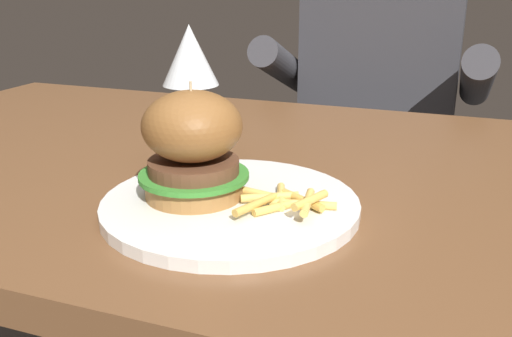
{
  "coord_description": "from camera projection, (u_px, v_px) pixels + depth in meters",
  "views": [
    {
      "loc": [
        0.28,
        -0.73,
        1.0
      ],
      "look_at": [
        0.06,
        -0.14,
        0.78
      ],
      "focal_mm": 40.0,
      "sensor_mm": 36.0,
      "label": 1
    }
  ],
  "objects": [
    {
      "name": "dining_table",
      "position": [
        249.0,
        217.0,
        0.85
      ],
      "size": [
        1.45,
        0.8,
        0.74
      ],
      "color": "brown",
      "rests_on": "ground"
    },
    {
      "name": "main_plate",
      "position": [
        231.0,
        205.0,
        0.65
      ],
      "size": [
        0.29,
        0.29,
        0.01
      ],
      "primitive_type": "cylinder",
      "color": "white",
      "rests_on": "dining_table"
    },
    {
      "name": "burger_sandwich",
      "position": [
        193.0,
        145.0,
        0.64
      ],
      "size": [
        0.13,
        0.13,
        0.13
      ],
      "color": "#9E6B38",
      "rests_on": "main_plate"
    },
    {
      "name": "fries_pile",
      "position": [
        285.0,
        201.0,
        0.62
      ],
      "size": [
        0.12,
        0.11,
        0.02
      ],
      "color": "#EABC5B",
      "rests_on": "main_plate"
    },
    {
      "name": "wine_glass",
      "position": [
        190.0,
        60.0,
        0.79
      ],
      "size": [
        0.08,
        0.08,
        0.19
      ],
      "color": "silver",
      "rests_on": "dining_table"
    },
    {
      "name": "diner_person",
      "position": [
        374.0,
        153.0,
        1.45
      ],
      "size": [
        0.51,
        0.36,
        1.18
      ],
      "color": "#282833",
      "rests_on": "ground"
    }
  ]
}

